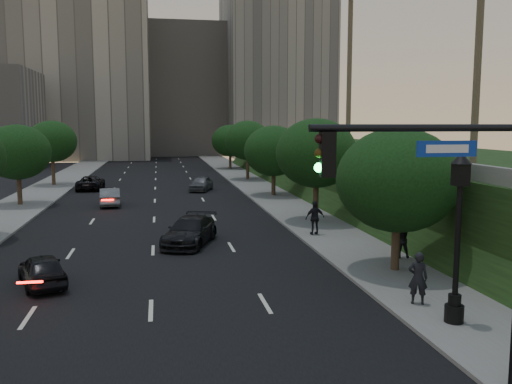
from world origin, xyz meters
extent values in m
plane|color=black|center=(0.00, 0.00, 0.00)|extent=(160.00, 160.00, 0.00)
cube|color=black|center=(0.00, 30.00, 0.01)|extent=(16.00, 140.00, 0.02)
cube|color=slate|center=(10.25, 30.00, 0.07)|extent=(4.50, 140.00, 0.15)
cube|color=slate|center=(-10.25, 30.00, 0.07)|extent=(4.50, 140.00, 0.15)
cube|color=black|center=(22.00, 28.00, 2.00)|extent=(18.00, 90.00, 4.00)
cube|color=slate|center=(13.50, 28.00, 4.35)|extent=(0.35, 90.00, 0.70)
cube|color=gray|center=(-14.00, 92.00, 16.00)|extent=(26.00, 20.00, 32.00)
cube|color=gray|center=(6.00, 102.00, 13.00)|extent=(22.00, 18.00, 26.00)
cube|color=gray|center=(24.00, 96.00, 18.00)|extent=(20.00, 22.00, 36.00)
cylinder|color=#38281C|center=(10.30, 8.00, 1.43)|extent=(0.36, 0.36, 2.86)
ellipsoid|color=black|center=(10.30, 8.00, 4.03)|extent=(5.20, 5.20, 4.42)
cylinder|color=#38281C|center=(10.30, 20.00, 1.61)|extent=(0.36, 0.36, 3.21)
ellipsoid|color=black|center=(10.30, 20.00, 4.53)|extent=(5.20, 5.20, 4.42)
cylinder|color=#38281C|center=(10.30, 33.00, 1.43)|extent=(0.36, 0.36, 2.86)
ellipsoid|color=black|center=(10.30, 33.00, 4.03)|extent=(5.20, 5.20, 4.42)
cylinder|color=#38281C|center=(10.30, 47.00, 1.61)|extent=(0.36, 0.36, 3.21)
ellipsoid|color=black|center=(10.30, 47.00, 4.53)|extent=(5.20, 5.20, 4.42)
cylinder|color=#38281C|center=(10.30, 62.00, 1.43)|extent=(0.36, 0.36, 2.86)
ellipsoid|color=black|center=(10.30, 62.00, 4.03)|extent=(5.20, 5.20, 4.42)
cylinder|color=#38281C|center=(-10.30, 31.00, 1.50)|extent=(0.36, 0.36, 2.99)
ellipsoid|color=black|center=(-10.30, 31.00, 4.22)|extent=(5.00, 5.00, 4.25)
cylinder|color=#38281C|center=(-10.30, 45.00, 1.63)|extent=(0.36, 0.36, 3.26)
ellipsoid|color=black|center=(-10.30, 45.00, 4.59)|extent=(5.00, 5.00, 4.25)
cylinder|color=#4C4233|center=(17.50, 14.00, 10.00)|extent=(0.40, 0.40, 12.00)
cylinder|color=#4C4233|center=(16.00, 30.00, 11.25)|extent=(0.40, 0.40, 14.50)
cylinder|color=black|center=(6.15, -2.44, 6.30)|extent=(5.40, 0.16, 0.16)
cube|color=black|center=(3.85, -2.44, 5.75)|extent=(0.32, 0.22, 0.95)
sphere|color=black|center=(3.67, -2.44, 6.08)|extent=(0.20, 0.20, 0.20)
sphere|color=#3F2B0A|center=(3.67, -2.44, 5.78)|extent=(0.20, 0.20, 0.20)
sphere|color=#19F24C|center=(3.67, -2.44, 5.48)|extent=(0.20, 0.20, 0.20)
cube|color=#0C34A5|center=(6.55, -2.44, 5.85)|extent=(1.40, 0.05, 0.35)
cylinder|color=black|center=(9.47, 1.82, 0.35)|extent=(0.60, 0.60, 0.70)
cylinder|color=black|center=(9.47, 1.82, 0.85)|extent=(0.40, 0.40, 0.40)
cylinder|color=black|center=(9.47, 1.82, 2.80)|extent=(0.18, 0.18, 3.60)
cube|color=black|center=(9.47, 1.82, 4.85)|extent=(0.42, 0.42, 0.70)
cone|color=black|center=(9.47, 1.82, 5.35)|extent=(0.64, 0.64, 0.35)
sphere|color=black|center=(9.47, 1.82, 5.55)|extent=(0.14, 0.14, 0.14)
imported|color=black|center=(-4.26, 8.76, 0.64)|extent=(2.69, 4.07, 1.29)
imported|color=slate|center=(-3.43, 29.99, 0.70)|extent=(1.85, 4.37, 1.40)
imported|color=black|center=(-6.15, 40.93, 0.69)|extent=(2.42, 5.02, 1.38)
imported|color=black|center=(1.93, 15.07, 0.73)|extent=(3.63, 5.42, 1.46)
imported|color=#4F5255|center=(4.34, 38.14, 0.71)|extent=(2.93, 4.47, 1.42)
imported|color=black|center=(9.15, 3.68, 1.07)|extent=(0.79, 0.66, 1.84)
imported|color=black|center=(11.45, 9.94, 1.05)|extent=(0.97, 0.81, 1.80)
imported|color=black|center=(9.01, 15.76, 1.11)|extent=(1.16, 0.58, 1.91)
camera|label=1|loc=(0.37, -13.29, 6.39)|focal=38.00mm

